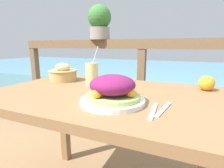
% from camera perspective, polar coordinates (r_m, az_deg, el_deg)
% --- Properties ---
extents(patio_table, '(1.23, 0.79, 0.77)m').
position_cam_1_polar(patio_table, '(0.97, -2.58, -8.53)').
color(patio_table, olive).
rests_on(patio_table, ground_plane).
extents(railing_fence, '(2.80, 0.08, 1.08)m').
position_cam_1_polar(railing_fence, '(1.69, 9.64, 5.09)').
color(railing_fence, brown).
rests_on(railing_fence, ground_plane).
extents(sea_backdrop, '(12.00, 4.00, 0.53)m').
position_cam_1_polar(sea_backdrop, '(4.22, 17.62, 1.47)').
color(sea_backdrop, '#568EA8').
rests_on(sea_backdrop, ground_plane).
extents(salad_plate, '(0.28, 0.28, 0.12)m').
position_cam_1_polar(salad_plate, '(0.75, 0.18, -2.29)').
color(salad_plate, silver).
rests_on(salad_plate, patio_table).
extents(drink_glass, '(0.08, 0.08, 0.24)m').
position_cam_1_polar(drink_glass, '(1.08, -6.56, 3.12)').
color(drink_glass, '#DBCC7F').
rests_on(drink_glass, patio_table).
extents(bread_basket, '(0.20, 0.20, 0.13)m').
position_cam_1_polar(bread_basket, '(1.28, -15.68, 3.35)').
color(bread_basket, tan).
rests_on(bread_basket, patio_table).
extents(potted_plant, '(0.23, 0.23, 0.33)m').
position_cam_1_polar(potted_plant, '(1.85, -4.07, 19.67)').
color(potted_plant, gray).
rests_on(potted_plant, railing_fence).
extents(fork, '(0.03, 0.18, 0.00)m').
position_cam_1_polar(fork, '(0.68, 13.36, -8.51)').
color(fork, silver).
rests_on(fork, patio_table).
extents(knife, '(0.04, 0.18, 0.00)m').
position_cam_1_polar(knife, '(0.72, 16.60, -7.78)').
color(knife, silver).
rests_on(knife, patio_table).
extents(orange_near_basket, '(0.08, 0.08, 0.08)m').
position_cam_1_polar(orange_near_basket, '(1.10, 28.51, 0.25)').
color(orange_near_basket, orange).
rests_on(orange_near_basket, patio_table).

